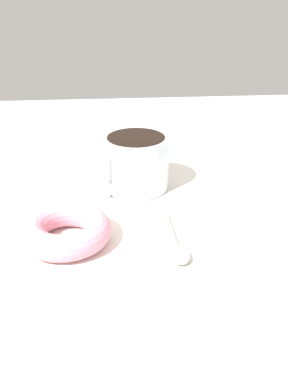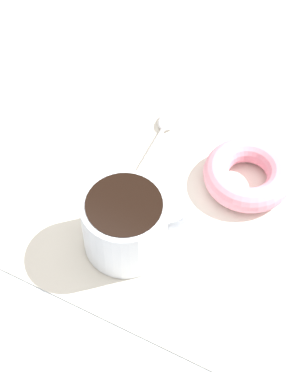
% 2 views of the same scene
% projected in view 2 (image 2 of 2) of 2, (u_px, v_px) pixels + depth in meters
% --- Properties ---
extents(ground_plane, '(1.20, 1.20, 0.02)m').
position_uv_depth(ground_plane, '(155.00, 210.00, 0.77)').
color(ground_plane, '#B2BCC6').
extents(napkin, '(0.32, 0.32, 0.00)m').
position_uv_depth(napkin, '(144.00, 202.00, 0.77)').
color(napkin, white).
rests_on(napkin, ground_plane).
extents(coffee_cup, '(0.11, 0.10, 0.08)m').
position_uv_depth(coffee_cup, '(126.00, 223.00, 0.70)').
color(coffee_cup, silver).
rests_on(coffee_cup, napkin).
extents(donut, '(0.11, 0.11, 0.03)m').
position_uv_depth(donut, '(248.00, 174.00, 0.77)').
color(donut, pink).
rests_on(donut, napkin).
extents(spoon, '(0.02, 0.11, 0.01)m').
position_uv_depth(spoon, '(164.00, 128.00, 0.83)').
color(spoon, silver).
rests_on(spoon, napkin).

